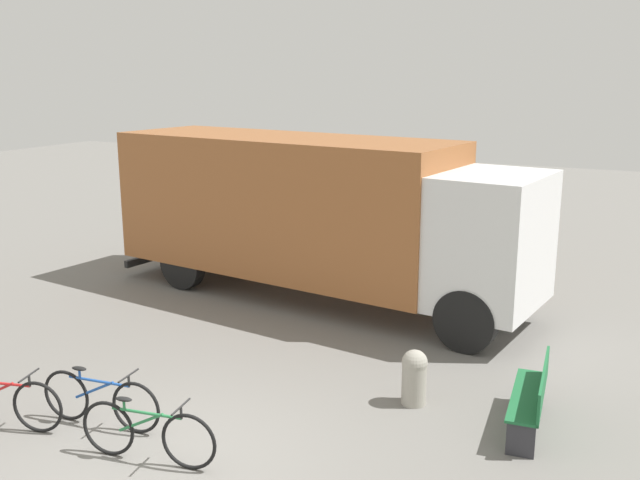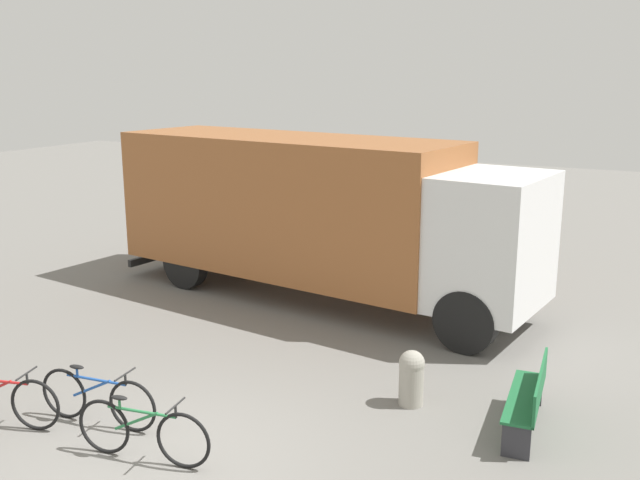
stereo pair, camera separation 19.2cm
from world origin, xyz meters
name	(u,v)px [view 2 (the right image)]	position (x,y,z in m)	size (l,w,h in m)	color
ground_plane	(161,459)	(0.00, 0.00, 0.00)	(60.00, 60.00, 0.00)	slate
delivery_truck	(316,210)	(-1.27, 6.46, 1.84)	(9.17, 3.43, 3.27)	#99592D
park_bench	(530,397)	(3.79, 2.77, 0.47)	(0.56, 1.69, 0.85)	#1E6638
bicycle_middle	(97,398)	(-1.30, 0.32, 0.38)	(1.78, 0.44, 0.80)	black
bicycle_far	(142,432)	(-0.17, -0.10, 0.38)	(1.77, 0.45, 0.80)	black
bollard_near_bench	(411,376)	(2.17, 2.76, 0.43)	(0.36, 0.36, 0.80)	#9E998C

